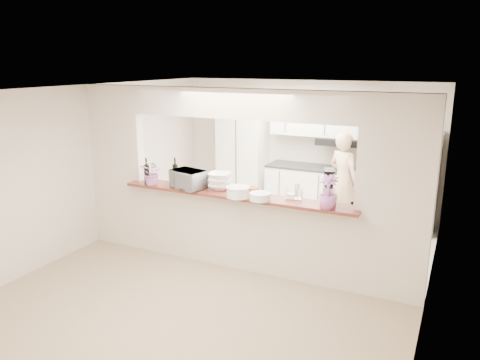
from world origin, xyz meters
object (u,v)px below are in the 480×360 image
Objects in this scene: refrigerator at (415,182)px; person at (343,180)px; toaster_oven at (188,179)px; stand_mixer at (328,188)px.

refrigerator is 1.02× the size of person.
refrigerator reaches higher than person.
refrigerator is 3.54× the size of toaster_oven.
toaster_oven is 1.98m from stand_mixer.
toaster_oven is 2.93m from person.
toaster_oven is (-2.77, -2.75, 0.37)m from refrigerator.
person is at bearing 98.41° from stand_mixer.
stand_mixer reaches higher than toaster_oven.
refrigerator reaches higher than toaster_oven.
refrigerator is at bearing -134.09° from person.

